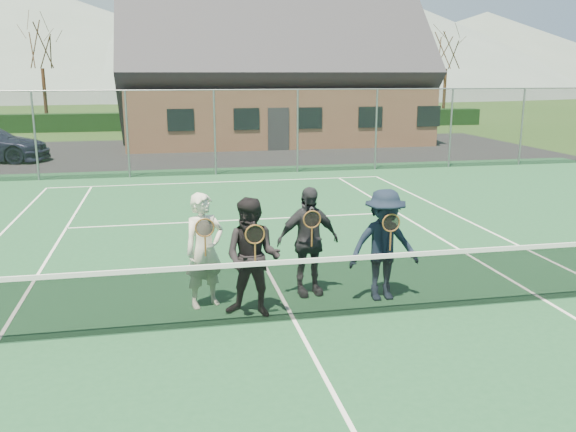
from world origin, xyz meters
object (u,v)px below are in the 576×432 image
player_c (308,241)px  player_d (384,245)px  tennis_net (294,287)px  player_a (204,250)px  player_b (253,258)px  clubhouse (273,65)px

player_c → player_d: same height
tennis_net → player_c: bearing=66.8°
player_a → player_c: same height
player_a → player_d: size_ratio=1.00×
tennis_net → player_a: size_ratio=6.49×
player_b → player_c: size_ratio=1.00×
player_a → clubhouse: bearing=77.3°
clubhouse → player_b: size_ratio=8.67×
player_d → player_c: bearing=157.9°
clubhouse → player_c: clubhouse is taller
player_b → player_d: (2.14, 0.26, -0.00)m
clubhouse → player_c: 23.42m
player_b → tennis_net: bearing=-31.0°
clubhouse → player_a: 23.92m
tennis_net → clubhouse: clubhouse is taller
clubhouse → player_c: size_ratio=8.67×
tennis_net → player_a: player_a is taller
player_b → clubhouse: bearing=79.1°
player_a → player_d: (2.82, -0.26, -0.00)m
player_b → player_c: (1.01, 0.72, 0.00)m
clubhouse → player_b: 24.29m
player_b → player_c: same height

